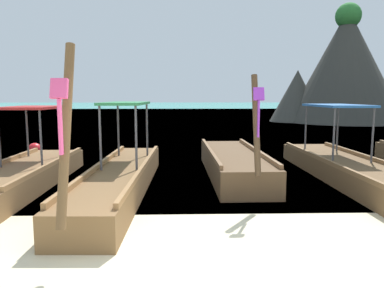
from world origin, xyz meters
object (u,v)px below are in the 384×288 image
Objects in this scene: longtail_boat_blue_ribbon at (24,173)px; longtail_boat_pink_ribbon at (121,177)px; longtail_boat_violet_ribbon at (233,164)px; karst_rock at (341,69)px; longtail_boat_red_ribbon at (348,168)px; mooring_buoy_near at (35,149)px.

longtail_boat_pink_ribbon is (2.37, -0.66, 0.03)m from longtail_boat_blue_ribbon.
longtail_boat_violet_ribbon is 24.08m from karst_rock.
longtail_boat_pink_ribbon is 0.96× the size of longtail_boat_red_ribbon.
longtail_boat_red_ribbon is at bearing -112.28° from karst_rock.
longtail_boat_pink_ribbon reaches higher than longtail_boat_red_ribbon.
mooring_buoy_near is at bearing 108.39° from longtail_boat_blue_ribbon.
longtail_boat_pink_ribbon is 5.70m from longtail_boat_red_ribbon.
longtail_boat_blue_ribbon is at bearing -127.49° from karst_rock.
karst_rock is (14.33, 22.44, 3.98)m from longtail_boat_pink_ribbon.
mooring_buoy_near is (-3.90, 5.25, -0.11)m from longtail_boat_pink_ribbon.
longtail_boat_blue_ribbon is 5.22m from longtail_boat_violet_ribbon.
longtail_boat_blue_ribbon is 27.74m from karst_rock.
mooring_buoy_near is (-6.64, 3.53, -0.09)m from longtail_boat_violet_ribbon.
longtail_boat_violet_ribbon is 2.92m from longtail_boat_red_ribbon.
mooring_buoy_near is (-1.53, 4.59, -0.08)m from longtail_boat_blue_ribbon.
karst_rock is at bearing 60.77° from longtail_boat_violet_ribbon.
longtail_boat_violet_ribbon is 7.52m from mooring_buoy_near.
longtail_boat_red_ribbon is 23.41m from karst_rock.
longtail_boat_blue_ribbon is 4.84m from mooring_buoy_near.
longtail_boat_red_ribbon is (2.85, -0.62, -0.02)m from longtail_boat_violet_ribbon.
mooring_buoy_near is (-9.49, 4.15, -0.07)m from longtail_boat_red_ribbon.
longtail_boat_pink_ribbon is 15.40× the size of mooring_buoy_near.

